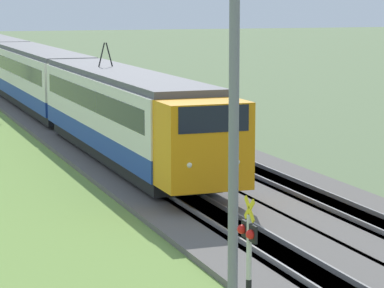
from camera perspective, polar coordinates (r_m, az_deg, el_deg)
name	(u,v)px	position (r m, az deg, el deg)	size (l,w,h in m)	color
ballast_main	(24,102)	(62.95, -10.50, 2.60)	(240.00, 4.40, 0.30)	#605B56
ballast_adjacent	(85,100)	(63.77, -6.75, 2.77)	(240.00, 4.40, 0.30)	#605B56
track_main	(24,102)	(62.95, -10.50, 2.61)	(240.00, 1.57, 0.45)	#4C4238
track_adjacent	(85,100)	(63.77, -6.75, 2.78)	(240.00, 1.57, 0.45)	#4C4238
passenger_train	(38,75)	(57.29, -9.64, 4.28)	(59.71, 2.96, 5.16)	orange
crossing_signal_aux	(248,255)	(18.74, 3.55, -6.97)	(0.70, 0.23, 3.07)	beige
catenary_mast_near	(236,127)	(19.04, 2.80, 1.10)	(0.22, 2.56, 8.50)	slate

